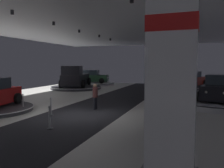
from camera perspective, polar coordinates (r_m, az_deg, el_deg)
ground at (r=13.17m, az=-7.75°, el=-7.55°), size 24.00×44.00×0.06m
ceiling_with_spotlights at (r=13.16m, az=-8.03°, el=16.89°), size 24.00×44.00×0.39m
column_right at (r=19.34m, az=12.26°, el=4.60°), size 1.38×1.38×5.50m
brand_sign_pylon at (r=5.58m, az=13.98°, el=-0.60°), size 1.29×0.69×4.41m
display_platform_far_left at (r=27.00m, az=-8.61°, el=-0.82°), size 5.68×5.68×0.29m
pickup_truck_far_left at (r=26.61m, az=-8.80°, el=1.39°), size 3.72×5.66×2.30m
display_platform_deep_right at (r=29.01m, az=18.56°, el=-0.69°), size 5.25×5.25×0.23m
display_car_deep_right at (r=28.92m, az=18.58°, el=1.01°), size 3.39×4.57×1.71m
display_platform_deep_left at (r=32.26m, az=-4.67°, el=0.11°), size 5.88×5.88×0.27m
display_car_deep_left at (r=32.21m, az=-4.74°, el=1.68°), size 4.47×2.87×1.71m
display_platform_mid_right at (r=17.51m, az=24.20°, el=-4.08°), size 6.11×6.11×0.38m
display_car_mid_right at (r=17.42m, az=24.32°, el=-1.03°), size 2.86×4.47×1.71m
visitor_walking_near at (r=14.59m, az=-4.04°, el=-2.60°), size 0.32×0.32×1.59m
visitor_walking_far at (r=23.13m, az=8.79°, el=0.09°), size 0.32×0.32×1.59m
stanchion_a at (r=10.65m, az=-14.69°, el=-8.44°), size 0.28×0.28×1.01m
stanchion_b at (r=13.29m, az=-14.41°, el=-5.81°), size 0.28×0.28×1.01m
stanchion_c at (r=15.23m, az=-20.52°, el=-4.61°), size 0.28×0.28×1.01m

